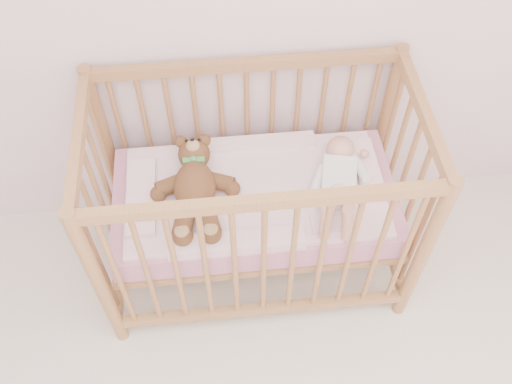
{
  "coord_description": "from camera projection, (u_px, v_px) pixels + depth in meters",
  "views": [
    {
      "loc": [
        -0.01,
        0.14,
        2.51
      ],
      "look_at": [
        0.13,
        1.55,
        0.62
      ],
      "focal_mm": 40.0,
      "sensor_mm": 36.0,
      "label": 1
    }
  ],
  "objects": [
    {
      "name": "blanket",
      "position": [
        255.0,
        191.0,
        2.44
      ],
      "size": [
        1.1,
        0.58,
        0.06
      ],
      "primitive_type": null,
      "color": "#F9ABB6",
      "rests_on": "mattress"
    },
    {
      "name": "mattress",
      "position": [
        255.0,
        201.0,
        2.5
      ],
      "size": [
        1.22,
        0.62,
        0.13
      ],
      "primitive_type": "cube",
      "color": "#CD809B",
      "rests_on": "crib"
    },
    {
      "name": "baby",
      "position": [
        339.0,
        177.0,
        2.39
      ],
      "size": [
        0.38,
        0.59,
        0.13
      ],
      "primitive_type": null,
      "rotation": [
        0.0,
        0.0,
        -0.22
      ],
      "color": "white",
      "rests_on": "blanket"
    },
    {
      "name": "crib",
      "position": [
        255.0,
        199.0,
        2.49
      ],
      "size": [
        1.36,
        0.76,
        1.0
      ],
      "primitive_type": null,
      "color": "#B5834D",
      "rests_on": "floor"
    },
    {
      "name": "teddy_bear",
      "position": [
        195.0,
        187.0,
        2.35
      ],
      "size": [
        0.4,
        0.56,
        0.15
      ],
      "primitive_type": null,
      "rotation": [
        0.0,
        0.0,
        -0.01
      ],
      "color": "brown",
      "rests_on": "blanket"
    }
  ]
}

